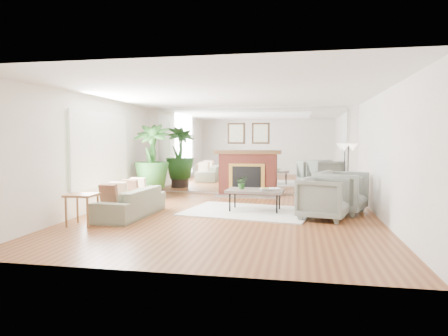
% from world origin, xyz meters
% --- Properties ---
extents(ground, '(7.00, 7.00, 0.00)m').
position_xyz_m(ground, '(0.00, 0.00, 0.00)').
color(ground, brown).
rests_on(ground, ground).
extents(wall_left, '(0.02, 7.00, 2.50)m').
position_xyz_m(wall_left, '(-2.99, 0.00, 1.25)').
color(wall_left, white).
rests_on(wall_left, ground).
extents(wall_right, '(0.02, 7.00, 2.50)m').
position_xyz_m(wall_right, '(2.99, 0.00, 1.25)').
color(wall_right, white).
rests_on(wall_right, ground).
extents(wall_back, '(6.00, 0.02, 2.50)m').
position_xyz_m(wall_back, '(0.00, 3.49, 1.25)').
color(wall_back, white).
rests_on(wall_back, ground).
extents(mirror_panel, '(5.40, 0.04, 2.40)m').
position_xyz_m(mirror_panel, '(0.00, 3.47, 1.25)').
color(mirror_panel, silver).
rests_on(mirror_panel, wall_back).
extents(window_panel, '(0.04, 2.40, 1.50)m').
position_xyz_m(window_panel, '(-2.96, 0.40, 1.35)').
color(window_panel, '#B2E09E').
rests_on(window_panel, wall_left).
extents(fireplace, '(1.85, 0.83, 2.05)m').
position_xyz_m(fireplace, '(0.00, 3.26, 0.66)').
color(fireplace, maroon).
rests_on(fireplace, ground).
extents(area_rug, '(2.93, 2.32, 0.03)m').
position_xyz_m(area_rug, '(0.34, 0.62, 0.01)').
color(area_rug, white).
rests_on(area_rug, ground).
extents(coffee_table, '(1.26, 0.78, 0.49)m').
position_xyz_m(coffee_table, '(0.49, 0.71, 0.44)').
color(coffee_table, '#685C52').
rests_on(coffee_table, ground).
extents(sofa, '(0.85, 2.00, 0.57)m').
position_xyz_m(sofa, '(-1.98, -0.28, 0.29)').
color(sofa, gray).
rests_on(sofa, ground).
extents(armchair_back, '(1.27, 1.26, 0.90)m').
position_xyz_m(armchair_back, '(2.32, 0.92, 0.45)').
color(armchair_back, gray).
rests_on(armchair_back, ground).
extents(armchair_front, '(1.11, 1.09, 0.82)m').
position_xyz_m(armchair_front, '(1.90, 0.09, 0.41)').
color(armchair_front, gray).
rests_on(armchair_front, ground).
extents(side_table, '(0.53, 0.53, 0.58)m').
position_xyz_m(side_table, '(-2.47, -1.27, 0.49)').
color(side_table, '#8F5C39').
rests_on(side_table, ground).
extents(potted_ficus, '(1.05, 1.05, 1.99)m').
position_xyz_m(potted_ficus, '(-2.43, 2.17, 1.06)').
color(potted_ficus, '#29221E').
rests_on(potted_ficus, ground).
extents(floor_lamp, '(0.48, 0.26, 1.47)m').
position_xyz_m(floor_lamp, '(2.70, 3.04, 1.25)').
color(floor_lamp, black).
rests_on(floor_lamp, ground).
extents(tabletop_plant, '(0.29, 0.27, 0.28)m').
position_xyz_m(tabletop_plant, '(0.19, 0.75, 0.62)').
color(tabletop_plant, '#295820').
rests_on(tabletop_plant, coffee_table).
extents(fruit_bowl, '(0.25, 0.25, 0.06)m').
position_xyz_m(fruit_bowl, '(0.72, 0.51, 0.51)').
color(fruit_bowl, '#8F5C39').
rests_on(fruit_bowl, coffee_table).
extents(book, '(0.28, 0.34, 0.02)m').
position_xyz_m(book, '(0.80, 0.84, 0.50)').
color(book, '#8F5C39').
rests_on(book, coffee_table).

